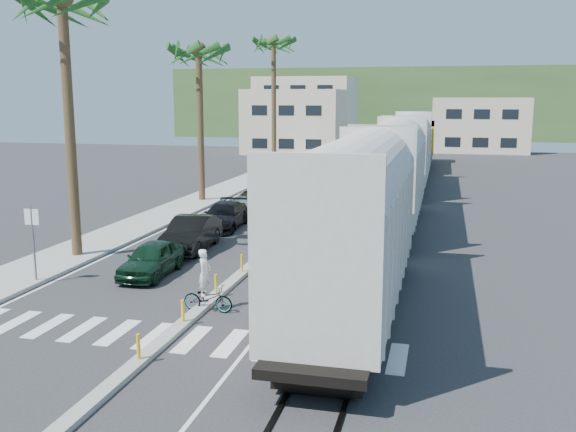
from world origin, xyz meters
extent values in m
plane|color=#28282B|center=(0.00, 0.00, 0.00)|extent=(140.00, 140.00, 0.00)
cube|color=gray|center=(-8.50, 25.00, 0.07)|extent=(3.00, 90.00, 0.15)
cube|color=black|center=(4.28, 28.00, 0.03)|extent=(0.12, 100.00, 0.06)
cube|color=black|center=(5.72, 28.00, 0.03)|extent=(0.12, 100.00, 0.06)
cube|color=gray|center=(0.00, 20.00, 0.07)|extent=(0.45, 60.00, 0.15)
cylinder|color=gold|center=(0.00, -4.00, 0.50)|extent=(0.10, 0.10, 0.70)
cylinder|color=gold|center=(0.00, -1.00, 0.50)|extent=(0.10, 0.10, 0.70)
cylinder|color=gold|center=(0.00, 2.00, 0.50)|extent=(0.10, 0.10, 0.70)
cylinder|color=gold|center=(0.00, 5.00, 0.50)|extent=(0.10, 0.10, 0.70)
cylinder|color=gold|center=(0.00, 8.00, 0.50)|extent=(0.10, 0.10, 0.70)
cylinder|color=gold|center=(0.00, 11.00, 0.50)|extent=(0.10, 0.10, 0.70)
cylinder|color=gold|center=(0.00, 14.00, 0.50)|extent=(0.10, 0.10, 0.70)
cylinder|color=gold|center=(0.00, 17.00, 0.50)|extent=(0.10, 0.10, 0.70)
cylinder|color=gold|center=(0.00, 20.00, 0.50)|extent=(0.10, 0.10, 0.70)
cylinder|color=gold|center=(0.00, 23.00, 0.50)|extent=(0.10, 0.10, 0.70)
cylinder|color=gold|center=(0.00, 26.00, 0.50)|extent=(0.10, 0.10, 0.70)
cylinder|color=gold|center=(0.00, 29.00, 0.50)|extent=(0.10, 0.10, 0.70)
cylinder|color=gold|center=(0.00, 32.00, 0.50)|extent=(0.10, 0.10, 0.70)
cylinder|color=gold|center=(0.00, 35.00, 0.50)|extent=(0.10, 0.10, 0.70)
cylinder|color=gold|center=(0.00, 38.00, 0.50)|extent=(0.10, 0.10, 0.70)
cylinder|color=gold|center=(0.00, 41.00, 0.50)|extent=(0.10, 0.10, 0.70)
cube|color=silver|center=(0.00, -2.00, 0.01)|extent=(14.00, 2.20, 0.01)
cube|color=silver|center=(-6.80, 25.00, 0.00)|extent=(0.12, 90.00, 0.01)
cube|color=silver|center=(2.50, 25.00, 0.00)|extent=(0.12, 90.00, 0.01)
cube|color=beige|center=(5.00, 1.19, 2.70)|extent=(3.00, 12.88, 3.40)
cylinder|color=beige|center=(5.00, 1.19, 4.40)|extent=(2.90, 12.58, 2.90)
cube|color=black|center=(5.00, 1.19, 0.50)|extent=(2.60, 12.88, 1.00)
cube|color=beige|center=(5.00, 16.19, 2.70)|extent=(3.00, 12.88, 3.40)
cylinder|color=beige|center=(5.00, 16.19, 4.40)|extent=(2.90, 12.58, 2.90)
cube|color=black|center=(5.00, 16.19, 0.50)|extent=(2.60, 12.88, 1.00)
cube|color=beige|center=(5.00, 31.19, 2.70)|extent=(3.00, 12.88, 3.40)
cylinder|color=beige|center=(5.00, 31.19, 4.40)|extent=(2.90, 12.58, 2.90)
cube|color=black|center=(5.00, 31.19, 0.50)|extent=(2.60, 12.88, 1.00)
cube|color=#4C4C4F|center=(5.00, 47.19, 1.05)|extent=(3.00, 17.00, 0.50)
cube|color=gold|center=(5.00, 46.19, 2.60)|extent=(2.70, 12.24, 2.60)
cube|color=gold|center=(5.00, 52.97, 2.90)|extent=(3.00, 3.74, 3.20)
cube|color=black|center=(5.00, 47.19, 0.45)|extent=(2.60, 13.60, 0.90)
cylinder|color=brown|center=(-8.00, 6.00, 5.50)|extent=(0.44, 0.44, 11.00)
cylinder|color=brown|center=(-8.30, 22.00, 5.00)|extent=(0.44, 0.44, 10.00)
sphere|color=#164919|center=(-8.30, 22.00, 10.15)|extent=(3.20, 3.20, 3.20)
cylinder|color=brown|center=(-8.00, 40.00, 6.00)|extent=(0.44, 0.44, 12.00)
sphere|color=#164919|center=(-8.00, 40.00, 12.15)|extent=(3.20, 3.20, 3.20)
cylinder|color=slate|center=(-7.30, 2.00, 1.50)|extent=(0.08, 0.08, 3.00)
cube|color=silver|center=(-7.30, 2.00, 2.60)|extent=(0.60, 0.04, 0.60)
cube|color=beige|center=(-11.00, 62.00, 4.00)|extent=(12.00, 10.00, 8.00)
cube|color=beige|center=(-13.00, 78.00, 5.00)|extent=(14.00, 12.00, 10.00)
cube|color=beige|center=(12.00, 70.00, 3.50)|extent=(12.00, 10.00, 7.00)
cube|color=#385628|center=(0.00, 100.00, 6.00)|extent=(80.00, 20.00, 12.00)
imported|color=black|center=(-3.48, 4.10, 0.68)|extent=(1.86, 4.11, 1.36)
imported|color=black|center=(-3.59, 8.49, 0.79)|extent=(2.18, 4.97, 1.58)
imported|color=black|center=(-3.80, 13.72, 0.70)|extent=(2.50, 5.03, 1.40)
imported|color=#959799|center=(-4.15, 20.11, 0.63)|extent=(2.85, 4.87, 1.25)
imported|color=#9EA0A5|center=(0.26, 0.51, 0.45)|extent=(0.73, 1.76, 0.90)
imported|color=white|center=(0.16, 0.51, 1.33)|extent=(0.60, 0.42, 1.57)
camera|label=1|loc=(7.70, -18.73, 7.03)|focal=40.00mm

